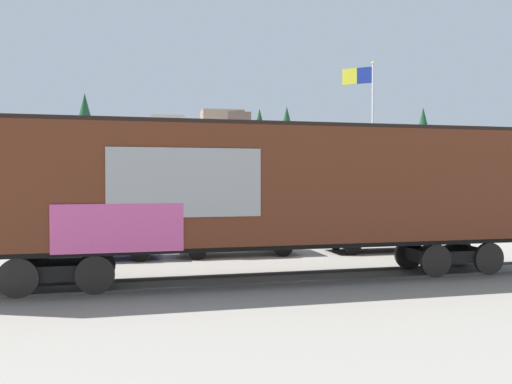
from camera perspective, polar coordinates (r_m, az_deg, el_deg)
ground_plane at (r=15.19m, az=6.03°, el=-8.98°), size 260.00×260.00×0.00m
track at (r=15.14m, az=5.54°, el=-8.87°), size 60.00×2.53×0.08m
freight_car at (r=14.57m, az=1.60°, el=0.46°), size 16.24×3.01×4.28m
flagpole at (r=29.02m, az=11.52°, el=7.29°), size 1.36×1.15×8.80m
hillside at (r=93.86m, az=-10.90°, el=2.85°), size 134.20×33.41×15.05m
parked_car_blue at (r=19.28m, az=-16.79°, el=-4.35°), size 4.77×2.16×1.64m
parked_car_silver at (r=19.60m, az=-2.41°, el=-4.22°), size 4.48×2.02×1.66m
parked_car_black at (r=21.16m, az=13.09°, el=-3.70°), size 4.73×1.90×1.73m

